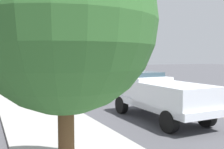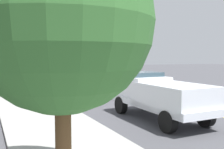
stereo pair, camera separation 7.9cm
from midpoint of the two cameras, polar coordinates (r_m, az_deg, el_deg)
ground at (r=20.39m, az=3.49°, el=-4.00°), size 120.00×120.00×0.00m
sidewalk_far_side at (r=17.93m, az=-18.21°, el=-5.11°), size 60.02×10.45×0.12m
lane_centre_stripe at (r=20.39m, az=3.49°, el=-3.99°), size 49.69×5.88×0.01m
utility_bucket_truck at (r=20.51m, az=-6.05°, el=0.54°), size 8.43×3.42×6.90m
service_pickup_truck at (r=11.87m, az=10.53°, el=-4.40°), size 5.80×2.73×2.06m
passing_minivan at (r=29.93m, az=0.04°, el=0.44°), size 4.99×2.44×1.69m
traffic_cone_mid_front at (r=15.16m, az=11.28°, el=-5.51°), size 0.40×0.40×0.72m
traffic_cone_mid_rear at (r=20.13m, az=0.84°, el=-3.05°), size 0.40×0.40×0.74m
traffic_cone_trailing at (r=25.18m, az=-4.90°, el=-1.65°), size 0.40×0.40×0.74m
traffic_signal_mast at (r=23.04m, az=-17.73°, el=11.28°), size 6.00×1.02×8.19m
street_tree_left at (r=5.18m, az=-10.51°, el=11.15°), size 3.57×3.57×5.29m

